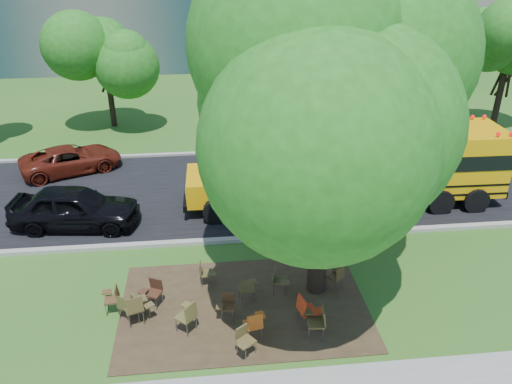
{
  "coord_description": "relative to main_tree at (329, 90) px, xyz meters",
  "views": [
    {
      "loc": [
        0.14,
        -11.79,
        9.38
      ],
      "look_at": [
        1.79,
        3.6,
        1.59
      ],
      "focal_mm": 35.0,
      "sensor_mm": 36.0,
      "label": 1
    }
  ],
  "objects": [
    {
      "name": "chair_1",
      "position": [
        -5.46,
        -0.74,
        -5.63
      ],
      "size": [
        0.67,
        0.53,
        0.79
      ],
      "rotation": [
        0.0,
        0.0,
        -0.56
      ],
      "color": "#423D1C",
      "rests_on": "ground"
    },
    {
      "name": "chair_8",
      "position": [
        -5.87,
        -0.36,
        -5.6
      ],
      "size": [
        0.52,
        0.55,
        0.83
      ],
      "rotation": [
        0.0,
        0.0,
        1.64
      ],
      "color": "#4E351C",
      "rests_on": "ground"
    },
    {
      "name": "chair_6",
      "position": [
        -0.39,
        -1.97,
        -5.52
      ],
      "size": [
        0.56,
        0.67,
        0.95
      ],
      "rotation": [
        0.0,
        0.0,
        1.46
      ],
      "color": "#4A3E20",
      "rests_on": "ground"
    },
    {
      "name": "chair_4",
      "position": [
        -2.05,
        -1.9,
        -5.55
      ],
      "size": [
        0.62,
        0.64,
        0.91
      ],
      "rotation": [
        0.0,
        0.0,
        0.21
      ],
      "color": "#B34D13",
      "rests_on": "ground"
    },
    {
      "name": "chair_2",
      "position": [
        -3.77,
        -1.41,
        -5.52
      ],
      "size": [
        0.65,
        0.82,
        0.96
      ],
      "rotation": [
        0.0,
        0.0,
        0.89
      ],
      "color": "brown",
      "rests_on": "ground"
    },
    {
      "name": "chair_14",
      "position": [
        -5.1,
        -0.81,
        -5.6
      ],
      "size": [
        0.7,
        0.56,
        0.84
      ],
      "rotation": [
        0.0,
        0.0,
        5.28
      ],
      "color": "brown",
      "rests_on": "ground"
    },
    {
      "name": "chair_3",
      "position": [
        -2.71,
        -0.95,
        -5.63
      ],
      "size": [
        0.55,
        0.46,
        0.78
      ],
      "rotation": [
        0.0,
        0.0,
        3.02
      ],
      "color": "#483019",
      "rests_on": "ground"
    },
    {
      "name": "chair_13",
      "position": [
        0.63,
        -0.03,
        -5.61
      ],
      "size": [
        0.55,
        0.69,
        0.82
      ],
      "rotation": [
        0.0,
        0.0,
        0.62
      ],
      "color": "#4D361B",
      "rests_on": "ground"
    },
    {
      "name": "kerb_near",
      "position": [
        -3.22,
        2.94,
        -6.04
      ],
      "size": [
        80.0,
        0.25,
        0.14
      ],
      "primitive_type": "cube",
      "color": "gray",
      "rests_on": "ground"
    },
    {
      "name": "bg_tree_2",
      "position": [
        -8.22,
        15.94,
        -1.9
      ],
      "size": [
        4.8,
        4.8,
        6.62
      ],
      "color": "black",
      "rests_on": "ground"
    },
    {
      "name": "chair_9",
      "position": [
        -4.77,
        -0.19,
        -5.59
      ],
      "size": [
        0.7,
        0.55,
        0.86
      ],
      "rotation": [
        0.0,
        0.0,
        2.7
      ],
      "color": "#402417",
      "rests_on": "ground"
    },
    {
      "name": "dirt_patch",
      "position": [
        -2.22,
        -0.56,
        -6.1
      ],
      "size": [
        7.0,
        4.5,
        0.03
      ],
      "primitive_type": "cube",
      "color": "#382819",
      "rests_on": "ground"
    },
    {
      "name": "school_bus",
      "position": [
        2.75,
        5.4,
        -4.39
      ],
      "size": [
        12.25,
        2.97,
        2.98
      ],
      "rotation": [
        0.0,
        0.0,
        -0.02
      ],
      "color": "#DC9A06",
      "rests_on": "ground"
    },
    {
      "name": "black_car",
      "position": [
        -7.91,
        4.61,
        -5.34
      ],
      "size": [
        4.75,
        2.33,
        1.56
      ],
      "primitive_type": "imported",
      "rotation": [
        0.0,
        0.0,
        1.46
      ],
      "color": "black",
      "rests_on": "ground"
    },
    {
      "name": "asphalt_road",
      "position": [
        -3.22,
        6.94,
        -6.09
      ],
      "size": [
        80.0,
        8.0,
        0.04
      ],
      "primitive_type": "cube",
      "color": "black",
      "rests_on": "ground"
    },
    {
      "name": "kerb_far",
      "position": [
        -3.22,
        11.04,
        -6.04
      ],
      "size": [
        80.0,
        0.25,
        0.14
      ],
      "primitive_type": "cube",
      "color": "gray",
      "rests_on": "ground"
    },
    {
      "name": "chair_11",
      "position": [
        -2.09,
        -0.35,
        -5.59
      ],
      "size": [
        0.57,
        0.57,
        0.84
      ],
      "rotation": [
        0.0,
        0.0,
        0.15
      ],
      "color": "#453E1E",
      "rests_on": "ground"
    },
    {
      "name": "bg_car_red",
      "position": [
        -9.16,
        9.66,
        -5.51
      ],
      "size": [
        4.79,
        3.57,
        1.21
      ],
      "primitive_type": "imported",
      "rotation": [
        0.0,
        0.0,
        1.98
      ],
      "color": "#54180E",
      "rests_on": "ground"
    },
    {
      "name": "chair_7",
      "position": [
        -0.62,
        -1.54,
        -5.51
      ],
      "size": [
        0.7,
        0.66,
        0.97
      ],
      "rotation": [
        0.0,
        0.0,
        -1.32
      ],
      "color": "#BC3214",
      "rests_on": "ground"
    },
    {
      "name": "main_tree",
      "position": [
        0.0,
        0.0,
        0.0
      ],
      "size": [
        7.2,
        7.2,
        9.73
      ],
      "color": "black",
      "rests_on": "ground"
    },
    {
      "name": "ground",
      "position": [
        -3.22,
        -0.06,
        -6.11
      ],
      "size": [
        160.0,
        160.0,
        0.0
      ],
      "primitive_type": "plane",
      "color": "#26561A",
      "rests_on": "ground"
    },
    {
      "name": "bg_tree_4",
      "position": [
        12.78,
        12.94,
        -1.77
      ],
      "size": [
        5.0,
        5.0,
        6.85
      ],
      "color": "black",
      "rests_on": "ground"
    },
    {
      "name": "chair_5",
      "position": [
        -2.37,
        -2.39,
        -5.6
      ],
      "size": [
        0.56,
        0.71,
        0.84
      ],
      "rotation": [
        0.0,
        0.0,
        3.79
      ],
      "color": "brown",
      "rests_on": "ground"
    },
    {
      "name": "bg_tree_3",
      "position": [
        4.78,
        13.94,
        -1.08
      ],
      "size": [
        5.6,
        5.6,
        7.84
      ],
      "color": "black",
      "rests_on": "ground"
    },
    {
      "name": "chair_10",
      "position": [
        -3.29,
        0.57,
        -5.61
      ],
      "size": [
        0.51,
        0.53,
        0.81
      ],
      "rotation": [
        0.0,
        0.0,
        -1.5
      ],
      "color": "#4B4320",
      "rests_on": "ground"
    },
    {
      "name": "chair_12",
      "position": [
        -1.16,
        -0.05,
        -5.57
      ],
      "size": [
        0.52,
        0.67,
        0.89
      ],
      "rotation": [
        0.0,
        0.0,
        4.48
      ],
      "color": "#4A4120",
      "rests_on": "ground"
    },
    {
      "name": "chair_0",
      "position": [
        -5.19,
        -0.97,
        -5.51
      ],
      "size": [
        0.66,
        0.74,
        0.97
      ],
      "rotation": [
        0.0,
        0.0,
        0.34
      ],
      "color": "#4A4020",
      "rests_on": "ground"
    }
  ]
}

